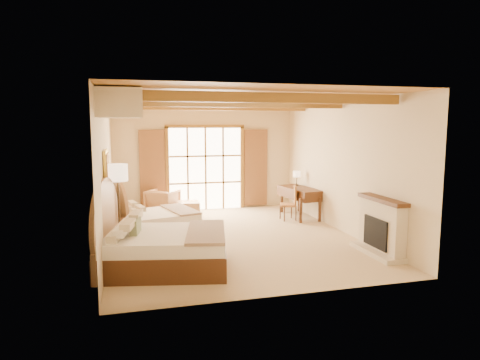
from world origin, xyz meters
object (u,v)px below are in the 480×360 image
object	(u,v)px
nightstand	(121,236)
armchair	(163,202)
desk	(300,201)
bed_far	(150,220)
bed_near	(156,246)

from	to	relation	value
nightstand	armchair	size ratio (longest dim) A/B	0.82
armchair	desk	size ratio (longest dim) A/B	0.50
armchair	desk	xyz separation A→B (m)	(3.74, -1.25, 0.07)
bed_far	desk	xyz separation A→B (m)	(4.22, 1.01, 0.08)
nightstand	armchair	world-z (taller)	armchair
bed_far	nightstand	size ratio (longest dim) A/B	3.22
bed_far	armchair	world-z (taller)	bed_far
nightstand	desk	xyz separation A→B (m)	(4.88, 2.16, 0.11)
bed_near	armchair	distance (m)	4.74
bed_near	bed_far	world-z (taller)	bed_near
bed_far	armchair	size ratio (longest dim) A/B	2.63
bed_far	desk	size ratio (longest dim) A/B	1.32
bed_far	nightstand	bearing A→B (deg)	-134.96
bed_far	armchair	bearing A→B (deg)	63.05
bed_near	desk	distance (m)	5.49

